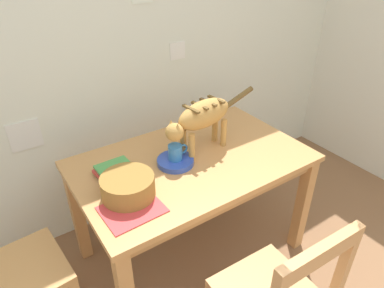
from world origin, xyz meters
The scene contains 9 objects.
wall_rear centered at (0.00, 2.08, 1.25)m, with size 4.48×0.11×2.50m.
dining_table centered at (0.09, 1.40, 0.66)m, with size 1.34×0.83×0.75m.
cat centered at (0.18, 1.44, 0.98)m, with size 0.68×0.18×0.32m.
saucer_bowl centered at (-0.02, 1.41, 0.76)m, with size 0.21×0.21×0.03m, color blue.
coffee_mug centered at (-0.01, 1.41, 0.83)m, with size 0.12×0.08×0.09m.
magazine centered at (-0.39, 1.20, 0.75)m, with size 0.28×0.23×0.01m, color #D23B3D.
book_stack centered at (-0.34, 1.52, 0.77)m, with size 0.20×0.15×0.05m.
wicker_basket centered at (-0.36, 1.30, 0.81)m, with size 0.27×0.27×0.12m.
wooden_chair_near centered at (-0.96, 1.41, 0.46)m, with size 0.45×0.45×0.94m.
Camera 1 is at (-0.84, 0.02, 1.86)m, focal length 32.23 mm.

